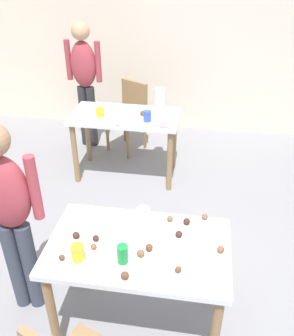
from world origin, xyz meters
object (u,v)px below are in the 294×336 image
at_px(chair_far_table, 130,112).
at_px(mixing_bowl, 190,254).
at_px(person_adult_far, 84,75).
at_px(pitcher_far, 160,98).
at_px(person_girl_near, 9,209).
at_px(dining_table_far, 125,125).
at_px(soda_can, 123,254).
at_px(dining_table_near, 138,258).

relative_size(chair_far_table, mixing_bowl, 4.04).
xyz_separation_m(person_adult_far, pitcher_far, (0.98, -0.41, -0.08)).
xyz_separation_m(person_girl_near, pitcher_far, (0.70, 2.14, -0.03)).
bearing_deg(pitcher_far, dining_table_far, -144.92).
relative_size(dining_table_far, person_adult_far, 0.74).
xyz_separation_m(soda_can, pitcher_far, (-0.08, 2.34, 0.05)).
xyz_separation_m(dining_table_near, pitcher_far, (-0.15, 2.19, 0.23)).
bearing_deg(soda_can, person_girl_near, 166.13).
xyz_separation_m(person_girl_near, person_adult_far, (-0.28, 2.55, 0.05)).
relative_size(chair_far_table, pitcher_far, 3.82).
bearing_deg(soda_can, mixing_bowl, 12.47).
distance_m(dining_table_far, person_girl_near, 1.96).
xyz_separation_m(dining_table_far, person_adult_far, (-0.63, 0.65, 0.32)).
bearing_deg(pitcher_far, person_girl_near, -108.12).
bearing_deg(dining_table_far, pitcher_far, 35.08).
height_order(dining_table_far, chair_far_table, chair_far_table).
xyz_separation_m(chair_far_table, pitcher_far, (0.43, -0.41, 0.37)).
height_order(person_adult_far, mixing_bowl, person_adult_far).
distance_m(mixing_bowl, soda_can, 0.40).
xyz_separation_m(person_girl_near, soda_can, (0.78, -0.19, -0.09)).
height_order(dining_table_far, mixing_bowl, mixing_bowl).
bearing_deg(person_girl_near, person_adult_far, 96.16).
height_order(person_girl_near, mixing_bowl, person_girl_near).
bearing_deg(person_adult_far, soda_can, -68.90).
relative_size(dining_table_near, chair_far_table, 1.31).
bearing_deg(dining_table_far, person_adult_far, 134.24).
bearing_deg(dining_table_near, person_adult_far, 113.44).
height_order(dining_table_near, pitcher_far, pitcher_far).
distance_m(person_adult_far, pitcher_far, 1.06).
distance_m(dining_table_near, dining_table_far, 2.01).
bearing_deg(person_girl_near, dining_table_near, -2.94).
bearing_deg(chair_far_table, pitcher_far, -43.59).
height_order(person_adult_far, pitcher_far, person_adult_far).
bearing_deg(chair_far_table, dining_table_far, -82.61).
distance_m(dining_table_far, chair_far_table, 0.67).
xyz_separation_m(dining_table_near, person_girl_near, (-0.85, 0.04, 0.26)).
xyz_separation_m(mixing_bowl, soda_can, (-0.39, -0.09, 0.03)).
xyz_separation_m(dining_table_far, pitcher_far, (0.34, 0.24, 0.23)).
bearing_deg(dining_table_near, person_girl_near, 177.06).
relative_size(dining_table_far, chair_far_table, 1.34).
distance_m(chair_far_table, soda_can, 2.81).
bearing_deg(person_girl_near, dining_table_far, 79.34).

